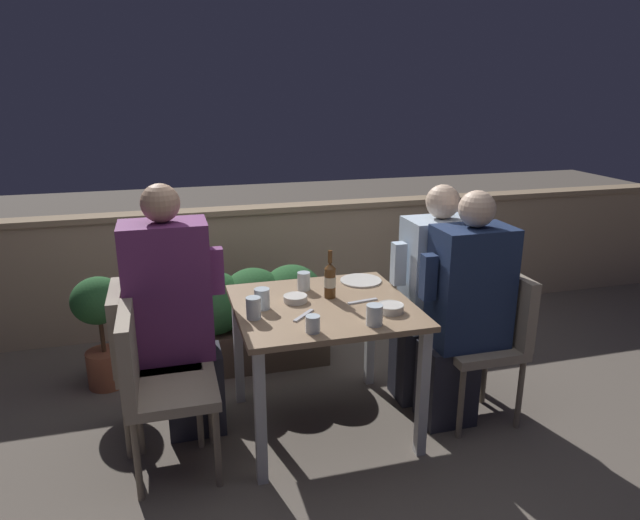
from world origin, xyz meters
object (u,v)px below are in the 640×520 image
(chair_left_far, at_px, (140,348))
(beer_bottle, at_px, (330,280))
(person_navy_jumper, at_px, (463,310))
(chair_right_far, at_px, (460,312))
(person_blue_shirt, at_px, (432,294))
(potted_plant, at_px, (100,321))
(chair_left_near, at_px, (152,377))
(person_purple_stripe, at_px, (176,314))
(chair_right_near, at_px, (492,330))

(chair_left_far, bearing_deg, beer_bottle, -4.36)
(person_navy_jumper, bearing_deg, chair_right_far, 63.00)
(person_blue_shirt, bearing_deg, person_navy_jumper, -80.55)
(beer_bottle, height_order, potted_plant, beer_bottle)
(person_navy_jumper, xyz_separation_m, person_blue_shirt, (-0.05, 0.28, -0.01))
(chair_left_far, height_order, beer_bottle, beer_bottle)
(chair_left_near, xyz_separation_m, person_purple_stripe, (0.13, 0.33, 0.17))
(person_purple_stripe, relative_size, chair_right_far, 1.61)
(chair_left_far, relative_size, person_blue_shirt, 0.65)
(chair_left_near, height_order, chair_right_far, same)
(person_navy_jumper, bearing_deg, chair_left_far, 170.30)
(person_purple_stripe, height_order, person_blue_shirt, person_purple_stripe)
(chair_right_near, relative_size, potted_plant, 1.18)
(chair_left_far, distance_m, person_navy_jumper, 1.71)
(person_navy_jumper, xyz_separation_m, chair_right_far, (0.14, 0.28, -0.14))
(chair_left_far, relative_size, chair_right_near, 1.00)
(chair_left_far, bearing_deg, potted_plant, 112.01)
(chair_right_far, bearing_deg, chair_left_near, -169.54)
(chair_left_far, height_order, potted_plant, chair_left_far)
(person_blue_shirt, bearing_deg, chair_right_near, -49.95)
(chair_left_near, bearing_deg, potted_plant, 108.08)
(person_blue_shirt, bearing_deg, chair_left_far, 179.79)
(person_navy_jumper, xyz_separation_m, beer_bottle, (-0.68, 0.21, 0.17))
(chair_left_far, distance_m, person_blue_shirt, 1.63)
(potted_plant, bearing_deg, chair_right_far, -17.05)
(person_purple_stripe, bearing_deg, chair_right_near, -9.69)
(chair_right_near, height_order, person_navy_jumper, person_navy_jumper)
(chair_left_near, xyz_separation_m, chair_right_far, (1.76, 0.32, 0.00))
(person_blue_shirt, bearing_deg, beer_bottle, -173.78)
(chair_left_far, height_order, chair_right_far, same)
(person_blue_shirt, bearing_deg, person_purple_stripe, 179.76)
(chair_left_near, bearing_deg, chair_right_far, 10.46)
(person_navy_jumper, height_order, person_blue_shirt, person_navy_jumper)
(person_blue_shirt, xyz_separation_m, potted_plant, (-1.88, 0.64, -0.21))
(chair_left_far, xyz_separation_m, potted_plant, (-0.25, 0.63, -0.08))
(chair_left_far, distance_m, person_purple_stripe, 0.25)
(chair_right_far, bearing_deg, potted_plant, 162.95)
(chair_left_far, distance_m, potted_plant, 0.68)
(chair_right_near, xyz_separation_m, potted_plant, (-2.12, 0.92, -0.08))
(chair_left_far, bearing_deg, person_blue_shirt, -0.21)
(chair_right_near, bearing_deg, person_navy_jumper, 180.00)
(chair_left_far, relative_size, person_navy_jumper, 0.65)
(potted_plant, bearing_deg, chair_right_near, -23.38)
(chair_right_far, distance_m, beer_bottle, 0.88)
(chair_left_near, bearing_deg, chair_left_far, 100.11)
(chair_right_near, bearing_deg, person_blue_shirt, 130.05)
(person_navy_jumper, distance_m, person_blue_shirt, 0.28)
(potted_plant, bearing_deg, person_blue_shirt, -18.65)
(person_purple_stripe, bearing_deg, potted_plant, 125.05)
(person_purple_stripe, relative_size, chair_right_near, 1.61)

